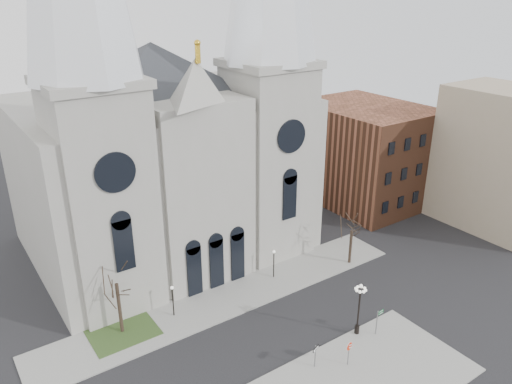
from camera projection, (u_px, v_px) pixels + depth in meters
ground at (297, 359)px, 42.69m from camera, size 160.00×160.00×0.00m
sidewalk_near at (365, 379)px, 40.45m from camera, size 18.00×10.00×0.14m
sidewalk_far at (229, 297)px, 51.00m from camera, size 40.00×6.00×0.14m
grass_patch at (122, 332)px, 45.96m from camera, size 6.00×5.00×0.18m
cathedral at (167, 98)px, 52.89m from camera, size 33.00×26.66×54.00m
bg_building_brick at (363, 153)px, 72.46m from camera, size 14.00×18.00×14.00m
bg_building_tan at (501, 159)px, 63.78m from camera, size 10.00×14.00×18.00m
tree_left at (116, 281)px, 43.84m from camera, size 3.20×3.20×7.50m
tree_right at (352, 228)px, 55.69m from camera, size 3.20×3.20×6.00m
ped_lamp_left at (173, 296)px, 47.35m from camera, size 0.32×0.32×3.26m
ped_lamp_right at (274, 259)px, 53.67m from camera, size 0.32×0.32×3.26m
stop_sign at (349, 348)px, 41.28m from camera, size 0.83×0.18×2.33m
globe_lamp at (359, 303)px, 44.45m from camera, size 1.29×1.29×5.22m
one_way_sign at (315, 352)px, 41.15m from camera, size 0.89×0.36×2.14m
street_name_sign at (378, 320)px, 45.05m from camera, size 0.81×0.12×2.52m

